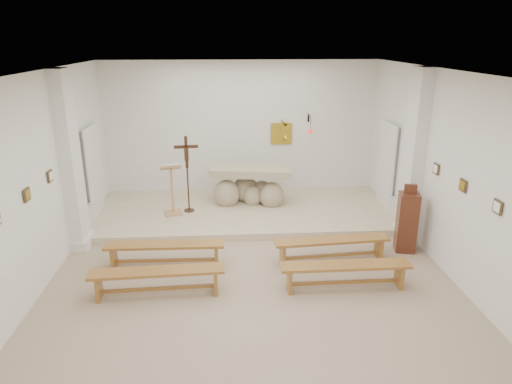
{
  "coord_description": "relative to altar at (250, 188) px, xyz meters",
  "views": [
    {
      "loc": [
        -0.39,
        -6.65,
        4.02
      ],
      "look_at": [
        0.17,
        1.6,
        1.21
      ],
      "focal_mm": 32.0,
      "sensor_mm": 36.0,
      "label": 1
    }
  ],
  "objects": [
    {
      "name": "ground",
      "position": [
        -0.17,
        -3.89,
        -0.53
      ],
      "size": [
        7.0,
        10.0,
        0.0
      ],
      "primitive_type": "cube",
      "color": "tan",
      "rests_on": "ground"
    },
    {
      "name": "wall_left",
      "position": [
        -3.66,
        -3.89,
        1.22
      ],
      "size": [
        0.02,
        10.0,
        3.5
      ],
      "primitive_type": "cube",
      "color": "white",
      "rests_on": "ground"
    },
    {
      "name": "wall_right",
      "position": [
        3.32,
        -3.89,
        1.22
      ],
      "size": [
        0.02,
        10.0,
        3.5
      ],
      "primitive_type": "cube",
      "color": "white",
      "rests_on": "ground"
    },
    {
      "name": "wall_back",
      "position": [
        -0.17,
        1.1,
        1.22
      ],
      "size": [
        7.0,
        0.02,
        3.5
      ],
      "primitive_type": "cube",
      "color": "white",
      "rests_on": "ground"
    },
    {
      "name": "ceiling",
      "position": [
        -0.17,
        -3.89,
        2.96
      ],
      "size": [
        7.0,
        10.0,
        0.02
      ],
      "primitive_type": "cube",
      "color": "silver",
      "rests_on": "wall_back"
    },
    {
      "name": "sanctuary_platform",
      "position": [
        -0.17,
        -0.39,
        -0.46
      ],
      "size": [
        6.98,
        3.0,
        0.15
      ],
      "primitive_type": "cube",
      "color": "beige",
      "rests_on": "ground"
    },
    {
      "name": "pilaster_left",
      "position": [
        -3.54,
        -1.89,
        1.22
      ],
      "size": [
        0.26,
        0.55,
        3.5
      ],
      "primitive_type": "cube",
      "color": "white",
      "rests_on": "ground"
    },
    {
      "name": "pilaster_right",
      "position": [
        3.2,
        -1.89,
        1.22
      ],
      "size": [
        0.26,
        0.55,
        3.5
      ],
      "primitive_type": "cube",
      "color": "white",
      "rests_on": "ground"
    },
    {
      "name": "gold_wall_relief",
      "position": [
        0.88,
        1.07,
        1.12
      ],
      "size": [
        0.55,
        0.04,
        0.55
      ],
      "primitive_type": "cube",
      "color": "gold",
      "rests_on": "wall_back"
    },
    {
      "name": "sanctuary_lamp",
      "position": [
        1.58,
        0.82,
        1.28
      ],
      "size": [
        0.11,
        0.36,
        0.44
      ],
      "color": "black",
      "rests_on": "wall_back"
    },
    {
      "name": "station_frame_left_mid",
      "position": [
        -3.64,
        -3.69,
        1.19
      ],
      "size": [
        0.03,
        0.2,
        0.2
      ],
      "primitive_type": "cube",
      "color": "#46331F",
      "rests_on": "wall_left"
    },
    {
      "name": "station_frame_left_rear",
      "position": [
        -3.64,
        -2.69,
        1.19
      ],
      "size": [
        0.03,
        0.2,
        0.2
      ],
      "primitive_type": "cube",
      "color": "#46331F",
      "rests_on": "wall_left"
    },
    {
      "name": "station_frame_right_front",
      "position": [
        3.3,
        -4.69,
        1.19
      ],
      "size": [
        0.03,
        0.2,
        0.2
      ],
      "primitive_type": "cube",
      "color": "#46331F",
      "rests_on": "wall_right"
    },
    {
      "name": "station_frame_right_mid",
      "position": [
        3.3,
        -3.69,
        1.19
      ],
      "size": [
        0.03,
        0.2,
        0.2
      ],
      "primitive_type": "cube",
      "color": "#46331F",
      "rests_on": "wall_right"
    },
    {
      "name": "station_frame_right_rear",
      "position": [
        3.3,
        -2.69,
        1.19
      ],
      "size": [
        0.03,
        0.2,
        0.2
      ],
      "primitive_type": "cube",
      "color": "#46331F",
      "rests_on": "wall_right"
    },
    {
      "name": "radiator_left",
      "position": [
        -3.6,
        -1.19,
        -0.26
      ],
      "size": [
        0.1,
        0.85,
        0.52
      ],
      "primitive_type": "cube",
      "color": "silver",
      "rests_on": "ground"
    },
    {
      "name": "radiator_right",
      "position": [
        3.26,
        -1.19,
        -0.26
      ],
      "size": [
        0.1,
        0.85,
        0.52
      ],
      "primitive_type": "cube",
      "color": "silver",
      "rests_on": "ground"
    },
    {
      "name": "altar",
      "position": [
        0.0,
        0.0,
        0.0
      ],
      "size": [
        2.02,
        1.05,
        1.0
      ],
      "rotation": [
        0.0,
        0.0,
        -0.16
      ],
      "color": "tan",
      "rests_on": "sanctuary_platform"
    },
    {
      "name": "lectern",
      "position": [
        -1.8,
        -0.62,
        0.22
      ],
      "size": [
        0.51,
        0.46,
        1.23
      ],
      "rotation": [
        0.0,
        0.0,
        0.25
      ],
      "color": "tan",
      "rests_on": "sanctuary_platform"
    },
    {
      "name": "crucifix_stand",
      "position": [
        -1.45,
        -0.46,
        0.65
      ],
      "size": [
        0.54,
        0.23,
        1.78
      ],
      "rotation": [
        0.0,
        0.0,
        0.07
      ],
      "color": "#361F11",
      "rests_on": "sanctuary_platform"
    },
    {
      "name": "potted_plant",
      "position": [
        -0.54,
        0.03,
        -0.14
      ],
      "size": [
        0.55,
        0.52,
        0.48
      ],
      "primitive_type": "imported",
      "rotation": [
        0.0,
        0.0,
        0.45
      ],
      "color": "#295421",
      "rests_on": "sanctuary_platform"
    },
    {
      "name": "donation_pedestal",
      "position": [
        2.93,
        -2.53,
        0.07
      ],
      "size": [
        0.44,
        0.44,
        1.38
      ],
      "rotation": [
        0.0,
        0.0,
        -0.2
      ],
      "color": "#4F2516",
      "rests_on": "ground"
    },
    {
      "name": "bench_left_front",
      "position": [
        -1.72,
        -2.9,
        -0.19
      ],
      "size": [
        2.18,
        0.39,
        0.46
      ],
      "rotation": [
        0.0,
        0.0,
        -0.02
      ],
      "color": "#A77330",
      "rests_on": "ground"
    },
    {
      "name": "bench_right_front",
      "position": [
        1.38,
        -2.9,
        -0.19
      ],
      "size": [
        2.19,
        0.52,
        0.46
      ],
      "rotation": [
        0.0,
        0.0,
        0.08
      ],
      "color": "#A77330",
      "rests_on": "ground"
    },
    {
      "name": "bench_left_second",
      "position": [
        -1.72,
        -3.89,
        -0.19
      ],
      "size": [
        2.18,
        0.44,
        0.46
      ],
      "rotation": [
        0.0,
        0.0,
        0.05
      ],
      "color": "#A77330",
      "rests_on": "ground"
    },
    {
      "name": "bench_right_second",
      "position": [
        1.38,
        -3.89,
        -0.19
      ],
      "size": [
        2.17,
        0.36,
        0.46
      ],
      "rotation": [
        0.0,
        0.0,
        0.01
      ],
      "color": "#A77330",
      "rests_on": "ground"
    }
  ]
}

